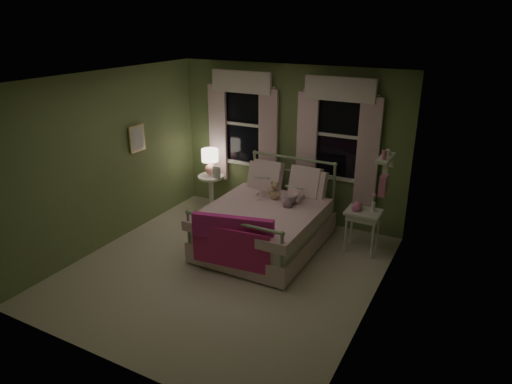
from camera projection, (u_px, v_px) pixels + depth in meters
The scene contains 18 objects.
room_shell at pixel (223, 182), 5.89m from camera, with size 4.20×4.20×4.20m.
bed at pixel (267, 223), 6.88m from camera, with size 1.58×2.04×1.18m.
pink_throw at pixel (232, 236), 5.95m from camera, with size 1.10×0.35×0.71m.
child_left at pixel (263, 178), 7.16m from camera, with size 0.26×0.17×0.70m, color #F7D1DD.
child_right at pixel (296, 181), 6.90m from camera, with size 0.39×0.30×0.79m, color #F7D1DD.
book_left at pixel (256, 180), 6.94m from camera, with size 0.20×0.27×0.03m, color beige.
book_right at pixel (289, 189), 6.71m from camera, with size 0.20×0.27×0.02m, color beige.
teddy_bear at pixel (275, 192), 6.95m from camera, with size 0.22×0.17×0.30m.
nightstand_left at pixel (211, 188), 8.17m from camera, with size 0.46×0.46×0.65m.
table_lamp at pixel (210, 159), 7.98m from camera, with size 0.29×0.29×0.46m.
book_nightstand at pixel (213, 177), 7.98m from camera, with size 0.16×0.22×0.02m, color beige.
nightstand_right at pixel (363, 217), 6.67m from camera, with size 0.50×0.40×0.64m.
pink_toy at pixel (357, 206), 6.65m from camera, with size 0.14×0.19×0.14m.
bud_vase at pixel (374, 202), 6.57m from camera, with size 0.06×0.06×0.28m.
window_left at pixel (243, 121), 7.82m from camera, with size 1.34×0.13×1.96m.
window_right at pixel (338, 132), 7.07m from camera, with size 1.34×0.13×1.96m.
wall_shelf at pixel (385, 172), 5.56m from camera, with size 0.15×0.50×0.60m.
framed_picture at pixel (137, 139), 7.16m from camera, with size 0.03×0.32×0.42m.
Camera 1 is at (2.98, -4.69, 3.30)m, focal length 32.00 mm.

